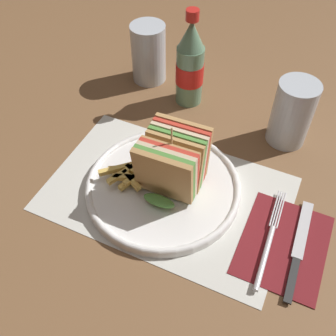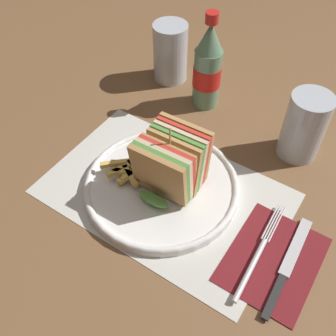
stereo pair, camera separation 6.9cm
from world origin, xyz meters
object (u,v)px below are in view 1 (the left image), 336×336
(plate_main, at_px, (163,186))
(club_sandwich, at_px, (172,163))
(coke_bottle_near, at_px, (190,65))
(glass_far, at_px, (149,57))
(knife, at_px, (298,250))
(glass_near, at_px, (291,117))
(fork, at_px, (268,246))

(plate_main, xyz_separation_m, club_sandwich, (0.01, 0.01, 0.06))
(club_sandwich, height_order, coke_bottle_near, coke_bottle_near)
(plate_main, height_order, glass_far, glass_far)
(knife, xyz_separation_m, glass_near, (-0.08, 0.25, 0.05))
(club_sandwich, bearing_deg, glass_far, 123.45)
(club_sandwich, distance_m, glass_near, 0.26)
(club_sandwich, bearing_deg, glass_near, 54.13)
(club_sandwich, relative_size, glass_near, 1.02)
(fork, bearing_deg, knife, 17.47)
(coke_bottle_near, height_order, glass_near, coke_bottle_near)
(knife, bearing_deg, fork, -162.53)
(club_sandwich, height_order, knife, club_sandwich)
(club_sandwich, xyz_separation_m, coke_bottle_near, (-0.07, 0.25, 0.02))
(plate_main, relative_size, knife, 1.43)
(club_sandwich, xyz_separation_m, knife, (0.24, -0.03, -0.06))
(knife, bearing_deg, glass_far, 140.80)
(glass_near, bearing_deg, knife, -71.72)
(knife, relative_size, glass_far, 1.45)
(fork, xyz_separation_m, coke_bottle_near, (-0.26, 0.30, 0.08))
(plate_main, xyz_separation_m, knife, (0.25, -0.02, -0.00))
(plate_main, relative_size, club_sandwich, 2.05)
(knife, xyz_separation_m, glass_far, (-0.42, 0.32, 0.05))
(club_sandwich, bearing_deg, fork, -14.82)
(coke_bottle_near, height_order, glass_far, coke_bottle_near)
(club_sandwich, bearing_deg, knife, -8.08)
(fork, height_order, glass_far, glass_far)
(plate_main, distance_m, glass_near, 0.28)
(plate_main, bearing_deg, coke_bottle_near, 102.89)
(fork, height_order, knife, fork)
(fork, distance_m, glass_far, 0.51)
(glass_near, xyz_separation_m, glass_far, (-0.34, 0.07, 0.00))
(fork, height_order, glass_near, glass_near)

